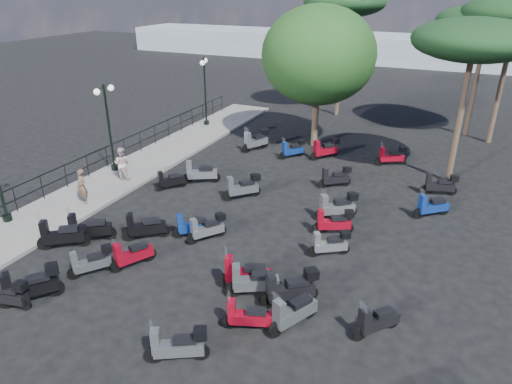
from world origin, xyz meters
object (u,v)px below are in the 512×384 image
at_px(scooter_12, 178,346).
at_px(scooter_20, 293,313).
at_px(scooter_0, 5,294).
at_px(broadleaf_tree, 319,55).
at_px(scooter_8, 207,229).
at_px(scooter_25, 376,321).
at_px(scooter_6, 31,286).
at_px(scooter_9, 242,187).
at_px(scooter_15, 192,226).
at_px(scooter_13, 253,282).
at_px(scooter_30, 61,236).
at_px(lamp_post_2, 205,87).
at_px(scooter_11, 293,150).
at_px(scooter_26, 290,289).
at_px(pedestrian_far, 122,163).
at_px(scooter_22, 334,222).
at_px(scooter_1, 89,229).
at_px(scooter_2, 91,262).
at_px(scooter_16, 335,178).
at_px(scooter_14, 246,275).
at_px(pine_2, 345,3).
at_px(scooter_3, 145,227).
at_px(scooter_29, 440,185).
at_px(scooter_17, 325,149).
at_px(scooter_27, 337,207).
at_px(scooter_23, 391,156).
at_px(pine_0, 488,22).
at_px(scooter_4, 170,181).
at_px(scooter_5, 256,141).
at_px(scooter_19, 248,317).
at_px(pine_3, 475,40).
at_px(scooter_28, 432,207).
at_px(lamp_post_1, 108,123).
at_px(woman, 82,186).

relative_size(scooter_12, scooter_20, 0.90).
relative_size(scooter_0, broadleaf_tree, 0.20).
distance_m(scooter_8, scooter_25, 7.16).
xyz_separation_m(scooter_6, scooter_9, (2.59, 9.10, -0.03)).
relative_size(scooter_15, scooter_20, 0.77).
height_order(scooter_13, scooter_30, scooter_30).
height_order(lamp_post_2, scooter_11, lamp_post_2).
distance_m(scooter_0, scooter_26, 8.36).
distance_m(pedestrian_far, scooter_22, 10.59).
xyz_separation_m(scooter_1, scooter_25, (10.64, -0.60, -0.07)).
bearing_deg(scooter_13, scooter_11, -13.79).
height_order(scooter_2, scooter_6, scooter_6).
bearing_deg(scooter_16, scooter_20, 151.84).
height_order(scooter_14, pine_2, pine_2).
height_order(scooter_0, scooter_3, scooter_3).
distance_m(scooter_22, scooter_29, 6.38).
distance_m(scooter_2, scooter_17, 14.20).
height_order(scooter_11, scooter_27, scooter_27).
xyz_separation_m(scooter_23, pine_0, (3.43, 7.24, 6.23)).
distance_m(scooter_27, scooter_30, 10.52).
xyz_separation_m(scooter_1, scooter_3, (1.79, 0.98, -0.02)).
distance_m(scooter_3, scooter_4, 4.53).
xyz_separation_m(scooter_3, scooter_5, (-0.35, 10.78, 0.07)).
bearing_deg(scooter_2, scooter_25, -136.93).
xyz_separation_m(scooter_16, scooter_19, (0.42, -10.43, -0.05)).
height_order(scooter_6, scooter_19, scooter_6).
bearing_deg(pine_3, scooter_11, -179.65).
xyz_separation_m(scooter_8, scooter_29, (7.55, 7.80, 0.00)).
bearing_deg(scooter_30, scooter_27, -87.90).
height_order(scooter_8, scooter_14, scooter_14).
bearing_deg(scooter_16, scooter_1, 103.93).
distance_m(scooter_12, scooter_28, 12.05).
bearing_deg(pine_0, scooter_1, -121.86).
relative_size(lamp_post_1, scooter_3, 2.94).
bearing_deg(scooter_0, scooter_13, -74.04).
height_order(scooter_9, scooter_30, scooter_30).
xyz_separation_m(scooter_6, scooter_16, (6.00, 12.00, -0.08)).
distance_m(scooter_9, scooter_22, 4.74).
bearing_deg(scooter_2, pine_0, -79.87).
xyz_separation_m(scooter_25, pine_2, (-7.03, 21.70, 7.10)).
xyz_separation_m(scooter_3, scooter_22, (6.29, 3.30, -0.01)).
relative_size(lamp_post_1, scooter_25, 3.38).
xyz_separation_m(scooter_3, scooter_29, (9.69, 8.70, -0.01)).
distance_m(scooter_30, pine_0, 25.04).
xyz_separation_m(lamp_post_1, scooter_19, (11.04, -7.59, -2.18)).
bearing_deg(scooter_20, broadleaf_tree, -47.25).
distance_m(woman, scooter_16, 11.26).
height_order(scooter_26, pine_2, pine_2).
bearing_deg(woman, scooter_0, -48.29).
distance_m(lamp_post_1, pine_3, 16.95).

